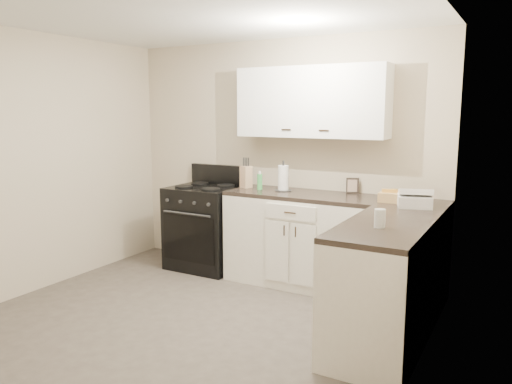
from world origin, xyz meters
The scene contains 20 objects.
floor centered at (0.00, 0.00, 0.00)m, with size 3.60×3.60×0.00m, color #473F38.
ceiling centered at (0.00, 0.00, 2.50)m, with size 3.60×3.60×0.00m, color white.
wall_back centered at (0.00, 1.80, 1.25)m, with size 3.60×3.60×0.00m, color beige.
wall_right centered at (1.80, 0.00, 1.25)m, with size 3.60×3.60×0.00m, color beige.
wall_left centered at (-1.80, 0.00, 1.25)m, with size 3.60×3.60×0.00m, color beige.
base_cabinets_back centered at (0.43, 1.50, 0.45)m, with size 1.55×0.60×0.90m, color white.
base_cabinets_right centered at (1.50, 0.85, 0.45)m, with size 0.60×1.90×0.90m, color white.
countertop_back centered at (0.43, 1.50, 0.92)m, with size 1.55×0.60×0.04m, color black.
countertop_right centered at (1.50, 0.85, 0.92)m, with size 0.60×1.90×0.04m, color black.
upper_cabinets centered at (0.43, 1.65, 1.84)m, with size 1.55×0.30×0.70m, color white.
stove centered at (-0.76, 1.48, 0.46)m, with size 0.76×0.65×0.92m, color black.
knife_block centered at (-0.27, 1.54, 1.06)m, with size 0.11×0.10×0.23m, color tan.
paper_towel centered at (0.18, 1.54, 1.07)m, with size 0.11×0.11×0.26m, color white.
soap_bottle centered at (-0.08, 1.50, 1.02)m, with size 0.05×0.05×0.16m, color green.
picture_frame centered at (0.85, 1.73, 1.02)m, with size 0.13×0.02×0.16m, color black.
wicker_basket centered at (1.33, 1.45, 0.98)m, with size 0.26×0.17×0.09m, color tan.
countertop_grill centered at (1.54, 1.31, 0.99)m, with size 0.27×0.26×0.10m, color white.
glass_jar centered at (1.49, 0.41, 1.01)m, with size 0.08×0.08×0.13m, color silver.
oven_mitt_near centered at (1.18, 0.16, 0.44)m, with size 0.02×0.17×0.29m, color black.
oven_mitt_far centered at (1.18, 0.65, 0.49)m, with size 0.02×0.17×0.29m, color black.
Camera 1 is at (2.40, -3.02, 1.76)m, focal length 35.00 mm.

